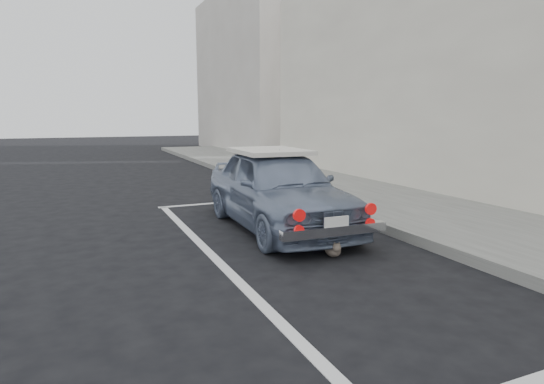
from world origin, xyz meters
The scene contains 7 objects.
ground centered at (0.00, 0.00, 0.00)m, with size 80.00×80.00×0.00m, color black.
sidewalk centered at (3.20, 2.00, 0.07)m, with size 2.80×40.00×0.15m, color #61615C.
building_far centered at (6.35, 20.00, 4.00)m, with size 3.50×10.00×8.00m, color #B4ADA3.
pline_front centered at (0.50, 6.50, 0.00)m, with size 3.00×0.12×0.01m, color silver.
pline_side centered at (-0.90, 3.00, 0.00)m, with size 0.12×7.00×0.01m, color silver.
retro_coupe centered at (0.49, 4.11, 0.64)m, with size 1.61×3.79×1.27m.
cat centered at (0.50, 2.42, 0.11)m, with size 0.24×0.43×0.23m.
Camera 1 is at (-2.44, -2.37, 1.76)m, focal length 30.00 mm.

